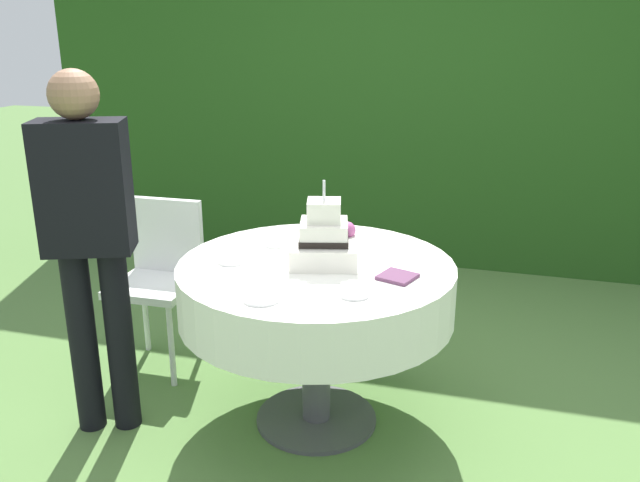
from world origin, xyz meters
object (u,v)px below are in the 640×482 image
Objects in this scene: wedding_cake at (325,240)px; standing_person at (89,233)px; serving_plate_right at (276,244)px; garden_chair at (160,268)px; cake_table at (316,291)px; serving_plate_left at (231,261)px; serving_plate_near at (354,294)px; napkin_stack at (397,277)px; serving_plate_far at (261,299)px.

wedding_cake is 0.99m from standing_person.
serving_plate_right is 0.13× the size of garden_chair.
serving_plate_left is (-0.36, -0.09, 0.13)m from cake_table.
serving_plate_left is (-0.39, -0.12, -0.09)m from wedding_cake.
wedding_cake is at bearing -17.23° from garden_chair.
serving_plate_near is at bearing 0.01° from standing_person.
serving_plate_right is at bearing 156.80° from napkin_stack.
cake_table is at bearing -135.59° from wedding_cake.
serving_plate_right is 0.67m from napkin_stack.
serving_plate_near is at bearing -51.16° from cake_table.
serving_plate_right is 0.88× the size of napkin_stack.
serving_plate_right is at bearing -11.59° from garden_chair.
serving_plate_near is 0.63m from serving_plate_left.
serving_plate_far is at bearing -75.17° from serving_plate_right.
wedding_cake is 3.04× the size of serving_plate_near.
serving_plate_near is at bearing -44.80° from serving_plate_right.
serving_plate_near is 0.85× the size of serving_plate_far.
napkin_stack is (0.34, -0.10, -0.09)m from wedding_cake.
garden_chair reaches higher than serving_plate_far.
standing_person is (-0.55, -0.21, 0.14)m from serving_plate_left.
serving_plate_left is at bearing 128.09° from serving_plate_far.
wedding_cake is 3.22× the size of serving_plate_left.
wedding_cake is at bearing -29.77° from serving_plate_right.
serving_plate_far reaches higher than cake_table.
serving_plate_far is 1.19m from garden_chair.
serving_plate_left is 0.95× the size of serving_plate_right.
garden_chair is at bearing 144.53° from serving_plate_left.
wedding_cake is at bearing 44.41° from cake_table.
serving_plate_left is 0.07× the size of standing_person.
serving_plate_far is 0.65m from serving_plate_right.
cake_table is 8.59× the size of serving_plate_far.
serving_plate_right is (-0.25, 0.19, 0.13)m from cake_table.
serving_plate_left is at bearing 20.56° from standing_person.
serving_plate_near is (0.21, -0.33, -0.09)m from wedding_cake.
serving_plate_near is at bearing -27.88° from garden_chair.
serving_plate_near is 0.35m from serving_plate_far.
wedding_cake is at bearing 162.85° from napkin_stack.
standing_person is at bearing -85.57° from garden_chair.
serving_plate_near is 0.69m from serving_plate_right.
napkin_stack is at bearing 9.88° from standing_person.
wedding_cake is 0.36m from napkin_stack.
serving_plate_right is 0.76m from garden_chair.
garden_chair is (-0.60, 0.42, -0.24)m from serving_plate_left.
garden_chair is at bearing 152.12° from serving_plate_near.
cake_table is at bearing -19.33° from garden_chair.
serving_plate_left is 0.13× the size of garden_chair.
garden_chair is at bearing 162.79° from napkin_stack.
serving_plate_far and serving_plate_right have the same top height.
serving_plate_near is at bearing 23.53° from serving_plate_far.
napkin_stack is 0.09× the size of standing_person.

